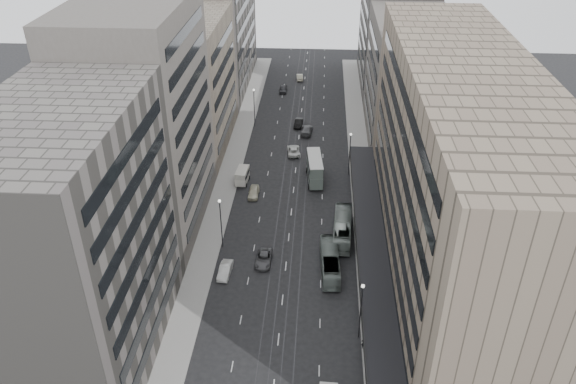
% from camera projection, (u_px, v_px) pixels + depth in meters
% --- Properties ---
extents(ground, '(220.00, 220.00, 0.00)m').
position_uv_depth(ground, '(282.00, 305.00, 73.09)').
color(ground, black).
rests_on(ground, ground).
extents(sidewalk_right, '(4.00, 125.00, 0.15)m').
position_uv_depth(sidewalk_right, '(360.00, 168.00, 104.33)').
color(sidewalk_right, gray).
rests_on(sidewalk_right, ground).
extents(sidewalk_left, '(4.00, 125.00, 0.15)m').
position_uv_depth(sidewalk_left, '(232.00, 164.00, 105.58)').
color(sidewalk_left, gray).
rests_on(sidewalk_left, ground).
extents(department_store, '(19.20, 60.00, 30.00)m').
position_uv_depth(department_store, '(455.00, 180.00, 70.96)').
color(department_store, '#7A6C59').
rests_on(department_store, ground).
extents(building_right_mid, '(15.00, 28.00, 24.00)m').
position_uv_depth(building_right_mid, '(409.00, 80.00, 109.94)').
color(building_right_mid, '#534F48').
rests_on(building_right_mid, ground).
extents(building_right_far, '(15.00, 32.00, 28.00)m').
position_uv_depth(building_right_far, '(395.00, 28.00, 134.42)').
color(building_right_far, '#605C56').
rests_on(building_right_far, ground).
extents(building_left_a, '(15.00, 28.00, 30.00)m').
position_uv_depth(building_left_a, '(74.00, 243.00, 59.56)').
color(building_left_a, '#605C56').
rests_on(building_left_a, ground).
extents(building_left_b, '(15.00, 26.00, 34.00)m').
position_uv_depth(building_left_b, '(143.00, 121.00, 81.48)').
color(building_left_b, '#534F48').
rests_on(building_left_b, ground).
extents(building_left_c, '(15.00, 28.00, 25.00)m').
position_uv_depth(building_left_c, '(186.00, 84.00, 106.81)').
color(building_left_c, '#796E5E').
rests_on(building_left_c, ground).
extents(building_left_d, '(15.00, 38.00, 28.00)m').
position_uv_depth(building_left_d, '(215.00, 29.00, 134.10)').
color(building_left_d, '#605C56').
rests_on(building_left_d, ground).
extents(lamp_right_near, '(0.44, 0.44, 8.32)m').
position_uv_depth(lamp_right_near, '(361.00, 305.00, 65.61)').
color(lamp_right_near, '#262628').
rests_on(lamp_right_near, ground).
extents(lamp_right_far, '(0.44, 0.44, 8.32)m').
position_uv_depth(lamp_right_far, '(350.00, 149.00, 99.64)').
color(lamp_right_far, '#262628').
rests_on(lamp_right_far, ground).
extents(lamp_left_near, '(0.44, 0.44, 8.32)m').
position_uv_depth(lamp_left_near, '(221.00, 218.00, 81.08)').
color(lamp_left_near, '#262628').
rests_on(lamp_left_near, ground).
extents(lamp_left_far, '(0.44, 0.44, 8.32)m').
position_uv_depth(lamp_left_far, '(254.00, 103.00, 117.67)').
color(lamp_left_far, '#262628').
rests_on(lamp_left_far, ground).
extents(bus_near, '(2.92, 10.39, 2.86)m').
position_uv_depth(bus_near, '(330.00, 262.00, 78.49)').
color(bus_near, gray).
rests_on(bus_near, ground).
extents(bus_far, '(3.17, 11.13, 3.07)m').
position_uv_depth(bus_far, '(342.00, 228.00, 85.23)').
color(bus_far, '#929D96').
rests_on(bus_far, ground).
extents(double_decker, '(3.24, 8.53, 4.56)m').
position_uv_depth(double_decker, '(315.00, 168.00, 99.29)').
color(double_decker, slate).
rests_on(double_decker, ground).
extents(panel_van, '(2.34, 4.33, 2.65)m').
position_uv_depth(panel_van, '(242.00, 175.00, 99.12)').
color(panel_van, silver).
rests_on(panel_van, ground).
extents(sedan_1, '(1.78, 4.43, 1.43)m').
position_uv_depth(sedan_1, '(225.00, 270.00, 78.02)').
color(sedan_1, silver).
rests_on(sedan_1, ground).
extents(sedan_2, '(2.29, 4.82, 1.33)m').
position_uv_depth(sedan_2, '(264.00, 259.00, 80.27)').
color(sedan_2, '#504F52').
rests_on(sedan_2, ground).
extents(sedan_4, '(1.75, 4.34, 1.48)m').
position_uv_depth(sedan_4, '(254.00, 192.00, 95.71)').
color(sedan_4, beige).
rests_on(sedan_4, ground).
extents(sedan_5, '(1.94, 4.58, 1.47)m').
position_uv_depth(sedan_5, '(299.00, 123.00, 119.83)').
color(sedan_5, black).
rests_on(sedan_5, ground).
extents(sedan_6, '(2.93, 5.37, 1.43)m').
position_uv_depth(sedan_6, '(294.00, 150.00, 108.98)').
color(sedan_6, silver).
rests_on(sedan_6, ground).
extents(sedan_7, '(2.55, 5.51, 1.56)m').
position_uv_depth(sedan_7, '(307.00, 130.00, 116.79)').
color(sedan_7, '#545456').
rests_on(sedan_7, ground).
extents(sedan_8, '(1.77, 4.38, 1.49)m').
position_uv_depth(sedan_8, '(283.00, 89.00, 136.61)').
color(sedan_8, '#2B2B2D').
rests_on(sedan_8, ground).
extents(sedan_9, '(1.88, 4.47, 1.44)m').
position_uv_depth(sedan_9, '(300.00, 77.00, 144.01)').
color(sedan_9, beige).
rests_on(sedan_9, ground).
extents(pedestrian, '(0.66, 0.45, 1.74)m').
position_uv_depth(pedestrian, '(364.00, 343.00, 66.12)').
color(pedestrian, black).
rests_on(pedestrian, sidewalk_right).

